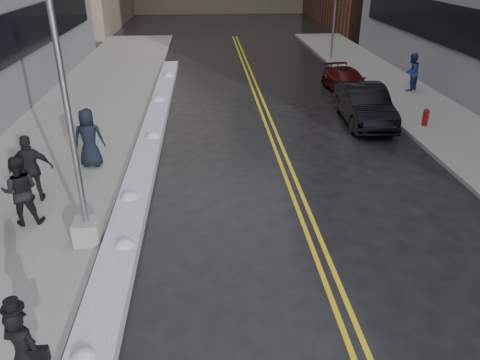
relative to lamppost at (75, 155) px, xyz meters
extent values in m
plane|color=black|center=(3.30, -2.00, -2.53)|extent=(160.00, 160.00, 0.00)
cube|color=gray|center=(-2.45, 8.00, -2.46)|extent=(5.50, 50.00, 0.15)
cube|color=gray|center=(13.30, 8.00, -2.46)|extent=(4.00, 50.00, 0.15)
cube|color=gold|center=(5.65, 8.00, -2.53)|extent=(0.12, 50.00, 0.01)
cube|color=gold|center=(5.95, 8.00, -2.53)|extent=(0.12, 50.00, 0.01)
cube|color=silver|center=(0.85, 6.00, -2.36)|extent=(0.90, 30.00, 0.34)
cube|color=gray|center=(0.00, 0.00, -2.08)|extent=(0.65, 0.65, 0.60)
cylinder|color=gray|center=(0.00, 0.00, 1.72)|extent=(0.14, 0.14, 7.00)
cylinder|color=maroon|center=(12.30, 8.00, -2.08)|extent=(0.24, 0.24, 0.60)
sphere|color=maroon|center=(12.30, 8.00, -1.78)|extent=(0.26, 0.26, 0.26)
cylinder|color=maroon|center=(12.30, 8.00, -2.03)|extent=(0.25, 0.10, 0.10)
cylinder|color=gray|center=(11.80, 22.00, 0.12)|extent=(0.14, 0.14, 5.00)
imported|color=black|center=(0.10, -4.61, -1.46)|extent=(0.79, 0.66, 1.84)
imported|color=black|center=(-1.88, 1.08, -1.41)|extent=(1.05, 0.87, 1.94)
imported|color=black|center=(-0.89, 4.79, -1.37)|extent=(0.99, 0.65, 2.02)
imported|color=black|center=(-2.00, 2.36, -1.36)|extent=(1.27, 0.71, 2.04)
imported|color=navy|center=(13.88, 13.53, -1.41)|extent=(1.19, 1.18, 1.94)
imported|color=black|center=(9.94, 9.00, -1.72)|extent=(1.97, 5.02, 1.63)
imported|color=#410A0D|center=(10.57, 13.88, -1.92)|extent=(2.16, 4.38, 1.22)
camera|label=1|loc=(3.08, -10.26, 4.23)|focal=35.00mm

